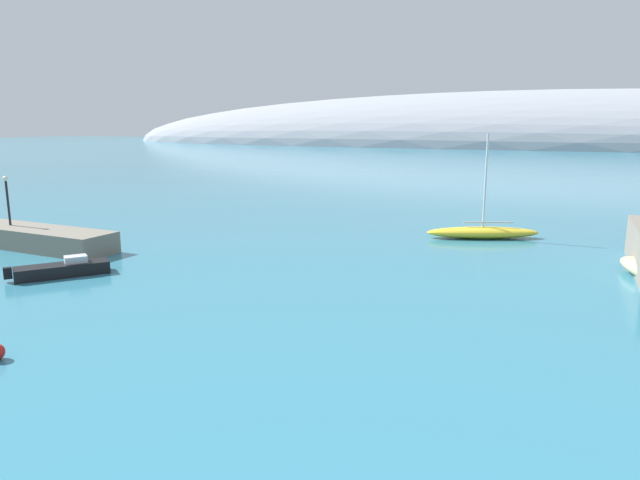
# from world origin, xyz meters

# --- Properties ---
(distant_ridge) EXTENTS (372.79, 88.16, 41.83)m
(distant_ridge) POSITION_xyz_m (3.23, 238.87, 0.00)
(distant_ridge) COLOR #999EA8
(distant_ridge) RESTS_ON ground
(sailboat_yellow_mid_mooring) EXTENTS (8.57, 5.05, 7.84)m
(sailboat_yellow_mid_mooring) POSITION_xyz_m (10.52, 44.53, 0.48)
(sailboat_yellow_mid_mooring) COLOR yellow
(sailboat_yellow_mid_mooring) RESTS_ON water
(motorboat_black_foreground) EXTENTS (4.19, 4.90, 1.10)m
(motorboat_black_foreground) POSITION_xyz_m (-10.03, 23.54, 0.40)
(motorboat_black_foreground) COLOR black
(motorboat_black_foreground) RESTS_ON water
(harbor_lamp_post) EXTENTS (0.36, 0.36, 3.53)m
(harbor_lamp_post) POSITION_xyz_m (-20.25, 28.47, 3.67)
(harbor_lamp_post) COLOR black
(harbor_lamp_post) RESTS_ON breakwater_rocks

